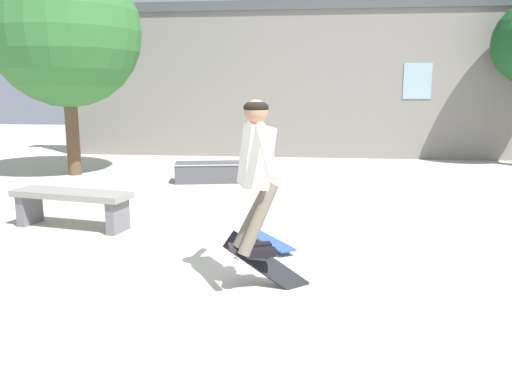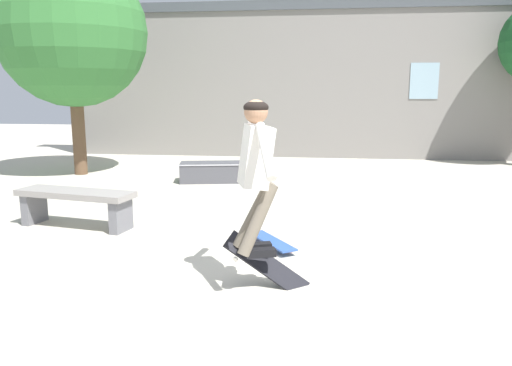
# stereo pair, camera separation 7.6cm
# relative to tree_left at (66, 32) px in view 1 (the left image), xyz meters

# --- Properties ---
(ground_plane) EXTENTS (40.00, 40.00, 0.00)m
(ground_plane) POSITION_rel_tree_left_xyz_m (4.69, -5.57, -2.95)
(ground_plane) COLOR beige
(building_backdrop) EXTENTS (13.62, 0.52, 4.86)m
(building_backdrop) POSITION_rel_tree_left_xyz_m (4.71, 3.46, -0.87)
(building_backdrop) COLOR gray
(building_backdrop) RESTS_ON ground_plane
(tree_left) EXTENTS (3.05, 3.05, 4.48)m
(tree_left) POSITION_rel_tree_left_xyz_m (0.00, 0.00, 0.00)
(tree_left) COLOR brown
(tree_left) RESTS_ON ground_plane
(park_bench) EXTENTS (1.66, 0.73, 0.49)m
(park_bench) POSITION_rel_tree_left_xyz_m (1.92, -3.99, -2.59)
(park_bench) COLOR gray
(park_bench) RESTS_ON ground_plane
(skate_ledge) EXTENTS (1.53, 0.83, 0.39)m
(skate_ledge) POSITION_rel_tree_left_xyz_m (3.10, -0.50, -2.75)
(skate_ledge) COLOR #4C4C51
(skate_ledge) RESTS_ON ground_plane
(skater) EXTENTS (0.49, 1.23, 1.39)m
(skater) POSITION_rel_tree_left_xyz_m (4.56, -5.74, -1.79)
(skater) COLOR silver
(skateboard_flipping) EXTENTS (0.81, 0.26, 0.60)m
(skateboard_flipping) POSITION_rel_tree_left_xyz_m (4.65, -5.67, -2.75)
(skateboard_flipping) COLOR black
(skateboard_resting) EXTENTS (0.64, 0.82, 0.08)m
(skateboard_resting) POSITION_rel_tree_left_xyz_m (4.58, -4.52, -2.88)
(skateboard_resting) COLOR #2D519E
(skateboard_resting) RESTS_ON ground_plane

